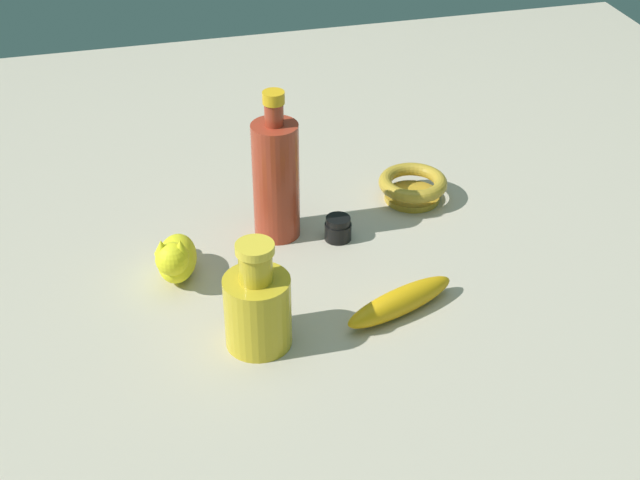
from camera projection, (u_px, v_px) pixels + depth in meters
name	position (u px, v px, depth m)	size (l,w,h in m)	color
ground	(320.00, 291.00, 1.33)	(2.00, 2.00, 0.00)	#BCB29E
cat_figurine	(176.00, 258.00, 1.33)	(0.08, 0.13, 0.09)	yellow
bottle_tall	(276.00, 178.00, 1.40)	(0.07, 0.07, 0.24)	#A63621
nail_polish_jar	(338.00, 228.00, 1.43)	(0.04, 0.04, 0.04)	black
bottle_short	(257.00, 306.00, 1.20)	(0.09, 0.09, 0.16)	gold
banana	(400.00, 302.00, 1.28)	(0.18, 0.04, 0.04)	#E4A410
bowl	(413.00, 186.00, 1.53)	(0.11, 0.11, 0.04)	#B89128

